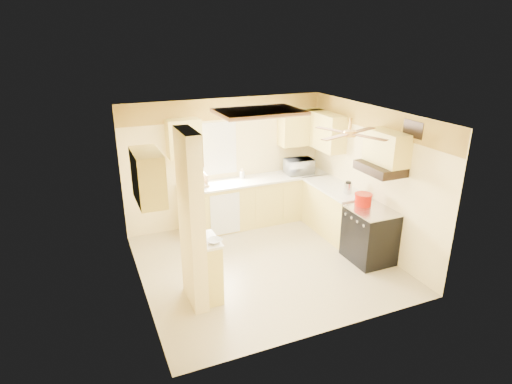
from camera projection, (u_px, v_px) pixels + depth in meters
name	position (u px, v px, depth m)	size (l,w,h in m)	color
floor	(265.00, 264.00, 7.18)	(4.00, 4.00, 0.00)	tan
ceiling	(266.00, 115.00, 6.30)	(4.00, 4.00, 0.00)	white
wall_back	(226.00, 162.00, 8.37)	(4.00, 4.00, 0.00)	#FFE69B
wall_front	(331.00, 246.00, 5.10)	(4.00, 4.00, 0.00)	#FFE69B
wall_left	(136.00, 214.00, 6.00)	(3.80, 3.80, 0.00)	#FFE69B
wall_right	(370.00, 178.00, 7.47)	(3.80, 3.80, 0.00)	#FFE69B
wallpaper_border	(225.00, 109.00, 7.99)	(4.00, 0.02, 0.40)	yellow
partition_column	(191.00, 221.00, 5.77)	(0.20, 0.70, 2.50)	#FFE69B
partition_ledge	(209.00, 270.00, 6.13)	(0.25, 0.55, 0.90)	#DECA5C
ledge_top	(208.00, 240.00, 5.96)	(0.28, 0.58, 0.04)	silver
lower_cabinets_back	(255.00, 202.00, 8.58)	(3.00, 0.60, 0.90)	#DECA5C
lower_cabinets_right	(334.00, 211.00, 8.16)	(0.60, 1.40, 0.90)	#DECA5C
countertop_back	(256.00, 180.00, 8.41)	(3.04, 0.64, 0.04)	silver
countertop_right	(335.00, 188.00, 7.99)	(0.64, 1.44, 0.04)	silver
dishwasher_panel	(225.00, 214.00, 8.04)	(0.58, 0.02, 0.80)	white
window	(213.00, 149.00, 8.17)	(0.92, 0.02, 1.02)	white
upper_cab_back_left	(184.00, 138.00, 7.70)	(0.60, 0.35, 0.70)	#DECA5C
upper_cab_back_right	(301.00, 127.00, 8.58)	(0.90, 0.35, 0.70)	#DECA5C
upper_cab_right	(325.00, 131.00, 8.27)	(0.35, 1.00, 0.70)	#DECA5C
upper_cab_left_wall	(148.00, 177.00, 5.64)	(0.35, 0.75, 0.70)	#DECA5C
upper_cab_over_stove	(387.00, 148.00, 6.69)	(0.35, 0.76, 0.52)	#DECA5C
stove	(370.00, 235.00, 7.15)	(0.68, 0.77, 0.92)	black
range_hood	(380.00, 168.00, 6.77)	(0.50, 0.76, 0.14)	black
poster_menu	(197.00, 178.00, 5.60)	(0.02, 0.42, 0.57)	black
poster_nashville	(200.00, 223.00, 5.83)	(0.02, 0.42, 0.57)	black
ceiling_light_panel	(259.00, 112.00, 6.78)	(1.35, 0.95, 0.06)	brown
ceiling_fan	(350.00, 133.00, 6.14)	(1.15, 1.15, 0.26)	gold
vent_grate	(413.00, 129.00, 6.32)	(0.02, 0.40, 0.25)	black
microwave	(299.00, 166.00, 8.67)	(0.55, 0.37, 0.31)	white
bowl	(214.00, 241.00, 5.84)	(0.21, 0.21, 0.05)	white
dutch_oven	(363.00, 199.00, 7.17)	(0.30, 0.30, 0.20)	#B31002
kettle	(348.00, 188.00, 7.62)	(0.14, 0.14, 0.22)	silver
dish_rack	(196.00, 182.00, 7.95)	(0.44, 0.35, 0.24)	tan
utensil_crock	(242.00, 175.00, 8.43)	(0.10, 0.10, 0.20)	white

